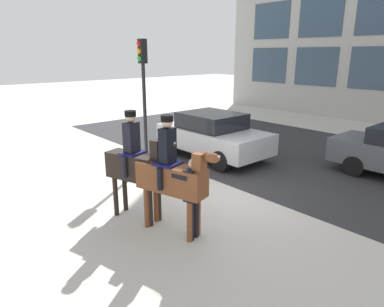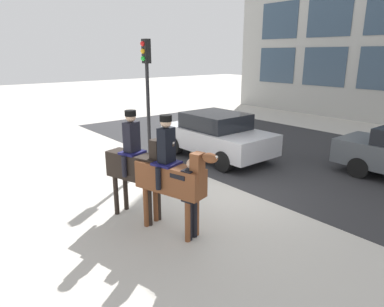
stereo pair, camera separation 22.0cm
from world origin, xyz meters
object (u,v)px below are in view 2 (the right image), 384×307
object	(u,v)px
street_car_near_lane	(217,135)
traffic_light	(147,83)
mounted_horse_companion	(171,175)
pedestrian_bystander	(191,193)
mounted_horse_lead	(137,163)

from	to	relation	value
street_car_near_lane	traffic_light	xyz separation A→B (m)	(-0.75, -2.34, 1.87)
mounted_horse_companion	traffic_light	bearing A→B (deg)	137.81
pedestrian_bystander	traffic_light	distance (m)	5.19
pedestrian_bystander	traffic_light	world-z (taller)	traffic_light
pedestrian_bystander	mounted_horse_companion	bearing A→B (deg)	0.22
street_car_near_lane	traffic_light	bearing A→B (deg)	-107.79
pedestrian_bystander	traffic_light	size ratio (longest dim) A/B	0.42
pedestrian_bystander	traffic_light	xyz separation A→B (m)	(-4.50, 1.94, 1.70)
street_car_near_lane	mounted_horse_companion	bearing A→B (deg)	-53.28
mounted_horse_companion	pedestrian_bystander	distance (m)	0.56
pedestrian_bystander	street_car_near_lane	world-z (taller)	pedestrian_bystander
mounted_horse_lead	traffic_light	size ratio (longest dim) A/B	0.61
mounted_horse_lead	mounted_horse_companion	bearing A→B (deg)	-5.10
mounted_horse_lead	street_car_near_lane	bearing A→B (deg)	99.32
mounted_horse_lead	mounted_horse_companion	xyz separation A→B (m)	(0.98, 0.21, -0.04)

